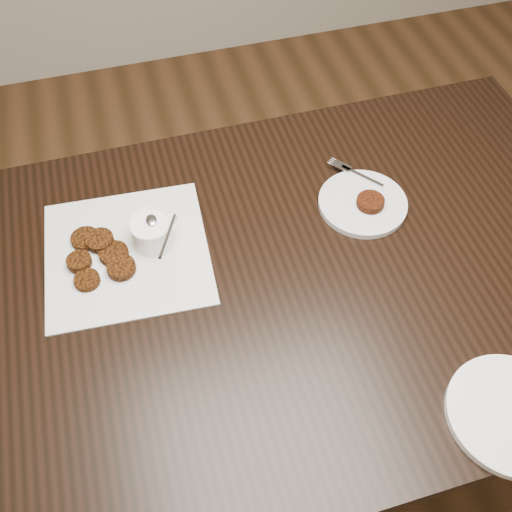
{
  "coord_description": "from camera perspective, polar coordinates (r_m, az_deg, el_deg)",
  "views": [
    {
      "loc": [
        -0.25,
        -0.55,
        1.72
      ],
      "look_at": [
        -0.06,
        0.12,
        0.8
      ],
      "focal_mm": 41.22,
      "sensor_mm": 36.0,
      "label": 1
    }
  ],
  "objects": [
    {
      "name": "floor",
      "position": [
        1.82,
        2.95,
        -18.01
      ],
      "size": [
        4.0,
        4.0,
        0.0
      ],
      "primitive_type": "plane",
      "color": "brown",
      "rests_on": "ground"
    },
    {
      "name": "table",
      "position": [
        1.51,
        2.53,
        -10.03
      ],
      "size": [
        1.46,
        0.94,
        0.75
      ],
      "primitive_type": "cube",
      "color": "black",
      "rests_on": "floor"
    },
    {
      "name": "napkin",
      "position": [
        1.24,
        -12.4,
        0.32
      ],
      "size": [
        0.35,
        0.35,
        0.0
      ],
      "primitive_type": "cube",
      "rotation": [
        0.0,
        0.0,
        -0.07
      ],
      "color": "silver",
      "rests_on": "table"
    },
    {
      "name": "sauce_ramekin",
      "position": [
        1.2,
        -10.26,
        3.24
      ],
      "size": [
        0.15,
        0.15,
        0.12
      ],
      "primitive_type": null,
      "rotation": [
        0.0,
        0.0,
        0.43
      ],
      "color": "white",
      "rests_on": "napkin"
    },
    {
      "name": "patty_cluster",
      "position": [
        1.24,
        -15.41,
        -0.01
      ],
      "size": [
        0.21,
        0.21,
        0.02
      ],
      "primitive_type": null,
      "rotation": [
        0.0,
        0.0,
        -0.12
      ],
      "color": "#5A2B0B",
      "rests_on": "napkin"
    },
    {
      "name": "plate_with_patty",
      "position": [
        1.31,
        10.35,
        5.28
      ],
      "size": [
        0.27,
        0.27,
        0.03
      ],
      "primitive_type": null,
      "rotation": [
        0.0,
        0.0,
        -0.91
      ],
      "color": "silver",
      "rests_on": "table"
    },
    {
      "name": "plate_empty",
      "position": [
        1.12,
        23.53,
        -13.93
      ],
      "size": [
        0.25,
        0.25,
        0.02
      ],
      "primitive_type": "cylinder",
      "rotation": [
        0.0,
        0.0,
        0.14
      ],
      "color": "white",
      "rests_on": "table"
    }
  ]
}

